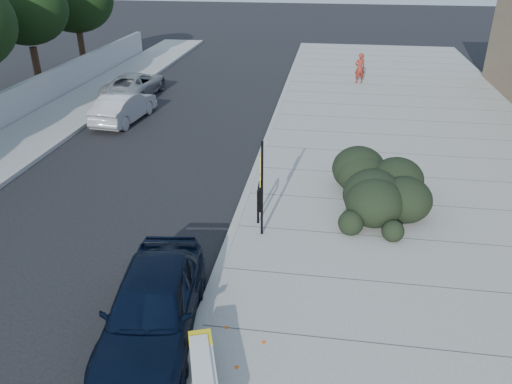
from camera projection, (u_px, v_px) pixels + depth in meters
The scene contains 13 objects.
ground at pixel (219, 273), 11.92m from camera, with size 120.00×120.00×0.00m, color black.
sidewalk_near at pixel (429, 193), 15.55m from camera, with size 11.20×50.00×0.15m, color gray.
curb_near at pixel (252, 181), 16.30m from camera, with size 0.22×50.00×0.17m, color #9E9E99.
curb_far at pixel (25, 166), 17.37m from camera, with size 0.22×50.00×0.17m, color #9E9E99.
tree_far_e at pixel (25, 9), 24.09m from camera, with size 4.00×4.00×5.90m.
bench at pixel (204, 377), 8.25m from camera, with size 1.03×2.05×0.61m.
bike_rack at pixel (259, 198), 13.75m from camera, with size 0.10×0.69×1.00m.
sign_post at pixel (261, 183), 12.57m from camera, with size 0.12×0.30×2.61m.
hedge at pixel (382, 183), 14.33m from camera, with size 1.95×3.91×1.46m, color black.
sedan_navy at pixel (153, 306), 9.71m from camera, with size 1.72×4.27×1.46m, color black.
wagon_silver at pixel (124, 107), 21.77m from camera, with size 1.36×3.90×1.29m, color #B0B0B5.
suv_silver at pixel (135, 85), 25.29m from camera, with size 2.06×4.47×1.24m, color gray.
pedestrian at pixel (360, 68), 27.14m from camera, with size 0.59×0.39×1.61m, color maroon.
Camera 1 is at (2.34, -9.55, 7.06)m, focal length 35.00 mm.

